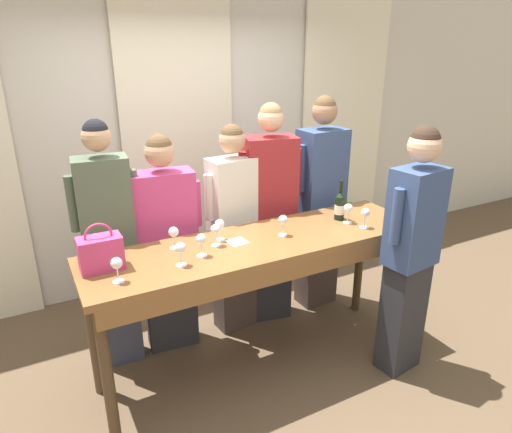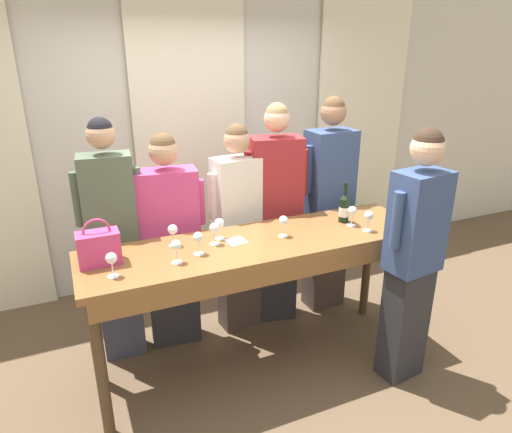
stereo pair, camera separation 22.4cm
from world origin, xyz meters
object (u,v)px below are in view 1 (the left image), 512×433
(wine_glass_front_right, at_px, (117,264))
(wine_glass_back_mid, at_px, (181,249))
(wine_glass_near_host, at_px, (220,225))
(wine_glass_center_left, at_px, (96,240))
(wine_glass_center_right, at_px, (348,209))
(guest_olive_jacket, at_px, (110,245))
(wine_bottle, at_px, (340,206))
(wine_glass_front_mid, at_px, (365,214))
(guest_striped_shirt, at_px, (270,214))
(guest_pink_top, at_px, (166,244))
(guest_cream_sweater, at_px, (234,228))
(potted_plant, at_px, (348,226))
(wine_glass_back_left, at_px, (216,230))
(wine_glass_back_right, at_px, (283,221))
(tasting_bar, at_px, (262,258))
(wine_glass_center_mid, at_px, (174,233))
(wine_glass_front_left, at_px, (201,240))
(host_pouring, at_px, (411,251))
(handbag, at_px, (101,253))
(guest_navy_coat, at_px, (320,203))

(wine_glass_front_right, bearing_deg, wine_glass_back_mid, 4.16)
(wine_glass_near_host, bearing_deg, wine_glass_center_left, 169.72)
(wine_glass_center_left, bearing_deg, wine_glass_center_right, -9.61)
(wine_glass_back_mid, xyz_separation_m, guest_olive_jacket, (-0.30, 0.65, -0.17))
(wine_bottle, relative_size, wine_glass_center_left, 2.04)
(wine_glass_front_mid, distance_m, guest_striped_shirt, 0.82)
(guest_pink_top, xyz_separation_m, guest_cream_sweater, (0.55, -0.00, 0.02))
(wine_glass_front_right, xyz_separation_m, guest_olive_jacket, (0.08, 0.68, -0.17))
(guest_striped_shirt, bearing_deg, potted_plant, 27.66)
(wine_glass_front_right, relative_size, guest_pink_top, 0.09)
(wine_glass_back_left, height_order, wine_glass_back_right, same)
(wine_glass_back_mid, relative_size, guest_pink_top, 0.09)
(guest_olive_jacket, bearing_deg, wine_glass_center_right, -19.21)
(wine_glass_front_right, height_order, guest_pink_top, guest_pink_top)
(wine_glass_center_left, xyz_separation_m, wine_glass_back_left, (0.72, -0.21, -0.00))
(guest_olive_jacket, xyz_separation_m, guest_pink_top, (0.40, 0.00, -0.08))
(tasting_bar, distance_m, wine_glass_center_right, 0.76)
(wine_glass_center_right, bearing_deg, wine_glass_center_left, 170.39)
(wine_glass_center_right, bearing_deg, wine_glass_center_mid, 172.50)
(wine_glass_front_left, height_order, wine_glass_back_right, same)
(wine_glass_center_mid, xyz_separation_m, wine_glass_center_right, (1.28, -0.17, -0.00))
(tasting_bar, xyz_separation_m, potted_plant, (1.88, 1.36, -0.60))
(wine_glass_near_host, bearing_deg, guest_striped_shirt, 33.49)
(wine_bottle, relative_size, wine_glass_near_host, 2.04)
(wine_glass_front_mid, xyz_separation_m, guest_cream_sweater, (-0.72, 0.70, -0.23))
(wine_glass_front_right, distance_m, wine_glass_center_mid, 0.51)
(wine_glass_center_mid, bearing_deg, wine_glass_front_left, -58.64)
(tasting_bar, distance_m, host_pouring, 1.01)
(tasting_bar, xyz_separation_m, wine_glass_front_mid, (0.77, -0.13, 0.24))
(guest_pink_top, distance_m, guest_striped_shirt, 0.88)
(wine_glass_back_left, bearing_deg, wine_glass_front_right, -163.90)
(wine_glass_front_left, xyz_separation_m, guest_olive_jacket, (-0.46, 0.59, -0.17))
(wine_glass_center_right, bearing_deg, guest_pink_top, 155.13)
(tasting_bar, relative_size, guest_pink_top, 1.42)
(wine_glass_back_left, xyz_separation_m, guest_olive_jacket, (-0.60, 0.48, -0.17))
(guest_striped_shirt, bearing_deg, wine_glass_front_right, -153.53)
(tasting_bar, relative_size, potted_plant, 4.20)
(handbag, height_order, wine_glass_front_left, handbag)
(wine_glass_front_left, distance_m, wine_glass_center_right, 1.17)
(wine_glass_near_host, distance_m, host_pouring, 1.31)
(wine_glass_front_mid, distance_m, wine_glass_front_right, 1.75)
(potted_plant, bearing_deg, guest_striped_shirt, -152.34)
(wine_bottle, distance_m, wine_glass_back_mid, 1.33)
(wine_glass_center_left, bearing_deg, wine_glass_back_right, -12.67)
(wine_glass_back_mid, bearing_deg, host_pouring, -15.04)
(wine_glass_center_left, bearing_deg, wine_glass_near_host, -10.28)
(wine_bottle, relative_size, guest_navy_coat, 0.16)
(guest_pink_top, distance_m, guest_navy_coat, 1.38)
(wine_glass_center_mid, bearing_deg, wine_glass_center_left, 164.66)
(wine_glass_back_mid, bearing_deg, wine_glass_front_right, -175.84)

